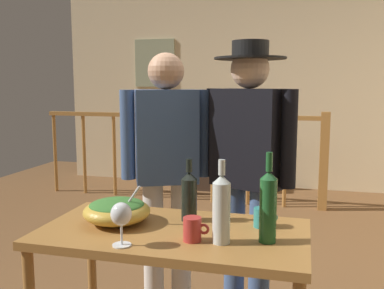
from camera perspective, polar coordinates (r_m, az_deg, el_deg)
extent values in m
cube|color=beige|center=(6.10, 12.10, 7.70)|extent=(6.37, 0.10, 2.85)
cube|color=gray|center=(6.41, -4.94, 10.66)|extent=(0.60, 0.03, 0.68)
cylinder|color=#9E6B33|center=(6.07, -17.62, -1.14)|extent=(0.04, 0.04, 1.03)
cylinder|color=#9E6B33|center=(5.85, -14.05, -1.33)|extent=(0.04, 0.04, 1.03)
cylinder|color=#9E6B33|center=(5.65, -10.21, -1.53)|extent=(0.04, 0.04, 1.03)
cylinder|color=#9E6B33|center=(5.49, -6.12, -1.73)|extent=(0.04, 0.04, 1.03)
cylinder|color=#9E6B33|center=(5.35, -1.80, -1.94)|extent=(0.04, 0.04, 1.03)
cylinder|color=#9E6B33|center=(5.25, 2.73, -2.15)|extent=(0.04, 0.04, 1.03)
cylinder|color=#9E6B33|center=(5.18, 7.40, -2.35)|extent=(0.04, 0.04, 1.03)
cylinder|color=#9E6B33|center=(5.14, 12.18, -2.54)|extent=(0.04, 0.04, 1.03)
cylinder|color=#9E6B33|center=(5.14, 16.99, -2.71)|extent=(0.04, 0.04, 1.03)
cube|color=#9E6B33|center=(5.29, -1.82, 3.82)|extent=(3.53, 0.07, 0.05)
cube|color=#9E6B33|center=(5.13, 17.01, -2.16)|extent=(0.10, 0.10, 1.13)
cube|color=#38281E|center=(5.98, 3.13, -3.43)|extent=(0.90, 0.40, 0.51)
cube|color=black|center=(5.93, 3.15, -0.93)|extent=(0.20, 0.12, 0.02)
cylinder|color=black|center=(5.92, 3.15, -0.45)|extent=(0.03, 0.03, 0.08)
cube|color=black|center=(5.87, 3.10, 1.17)|extent=(0.48, 0.06, 0.26)
cube|color=black|center=(5.84, 3.05, 1.13)|extent=(0.44, 0.01, 0.24)
cube|color=#9E6B33|center=(2.06, -2.53, -11.69)|extent=(1.24, 0.66, 0.04)
cylinder|color=#9E6B33|center=(2.66, -13.06, -16.05)|extent=(0.05, 0.05, 0.72)
ellipsoid|color=gold|center=(2.16, -9.89, -8.70)|extent=(0.33, 0.33, 0.12)
ellipsoid|color=#38702D|center=(2.15, -9.91, -7.89)|extent=(0.27, 0.27, 0.05)
cylinder|color=silver|center=(2.12, -8.31, -7.50)|extent=(0.12, 0.01, 0.17)
cylinder|color=silver|center=(1.89, -9.25, -12.97)|extent=(0.08, 0.08, 0.01)
cylinder|color=silver|center=(1.87, -9.28, -11.57)|extent=(0.01, 0.01, 0.09)
ellipsoid|color=silver|center=(1.84, -9.34, -9.04)|extent=(0.09, 0.09, 0.10)
cylinder|color=black|center=(2.16, -0.39, -7.32)|extent=(0.08, 0.08, 0.21)
cone|color=black|center=(2.13, -0.39, -4.13)|extent=(0.08, 0.08, 0.04)
cylinder|color=black|center=(2.12, -0.39, -2.79)|extent=(0.03, 0.03, 0.07)
cylinder|color=#1E5628|center=(1.89, 10.00, -8.61)|extent=(0.07, 0.07, 0.28)
cone|color=#1E5628|center=(1.85, 10.12, -4.01)|extent=(0.07, 0.07, 0.03)
cylinder|color=#1E5628|center=(1.84, 10.16, -2.26)|extent=(0.03, 0.03, 0.08)
cylinder|color=silver|center=(1.86, 3.89, -9.03)|extent=(0.08, 0.08, 0.26)
cone|color=silver|center=(1.82, 3.94, -4.57)|extent=(0.08, 0.08, 0.03)
cylinder|color=silver|center=(1.81, 3.95, -3.03)|extent=(0.03, 0.03, 0.07)
cylinder|color=teal|center=(2.10, 9.20, -9.49)|extent=(0.08, 0.08, 0.09)
torus|color=teal|center=(2.10, 10.61, -9.44)|extent=(0.05, 0.01, 0.05)
cylinder|color=#B7332D|center=(1.90, 0.04, -11.12)|extent=(0.08, 0.08, 0.10)
torus|color=#B7332D|center=(1.89, 1.59, -11.10)|extent=(0.05, 0.01, 0.05)
cylinder|color=beige|center=(2.89, -1.45, -12.83)|extent=(0.13, 0.13, 0.82)
cylinder|color=beige|center=(2.87, -5.10, -13.00)|extent=(0.13, 0.13, 0.82)
cube|color=#3D5684|center=(2.71, -3.39, 1.08)|extent=(0.44, 0.36, 0.58)
cylinder|color=#3D5684|center=(2.74, 1.61, 1.48)|extent=(0.09, 0.09, 0.55)
cylinder|color=#3D5684|center=(2.69, -8.49, 1.27)|extent=(0.09, 0.09, 0.55)
sphere|color=tan|center=(2.69, -3.46, 9.65)|extent=(0.23, 0.23, 0.23)
cylinder|color=#3D5684|center=(2.73, 8.88, -14.16)|extent=(0.13, 0.13, 0.83)
cylinder|color=#3D5684|center=(2.82, 5.63, -13.38)|extent=(0.13, 0.13, 0.83)
cube|color=black|center=(2.60, 7.50, 0.85)|extent=(0.47, 0.37, 0.58)
cylinder|color=black|center=(2.47, 12.67, 0.69)|extent=(0.09, 0.09, 0.56)
cylinder|color=black|center=(2.74, 2.85, 1.58)|extent=(0.09, 0.09, 0.56)
sphere|color=beige|center=(2.58, 7.67, 9.84)|extent=(0.23, 0.23, 0.23)
cylinder|color=black|center=(2.58, 7.69, 11.22)|extent=(0.42, 0.42, 0.01)
cylinder|color=black|center=(2.58, 7.71, 12.33)|extent=(0.22, 0.22, 0.10)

